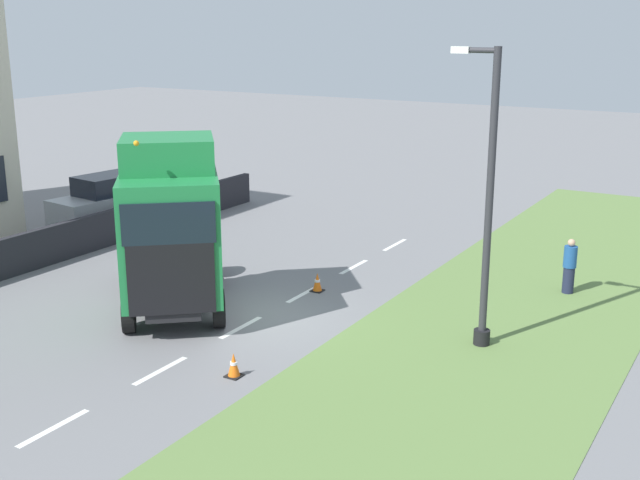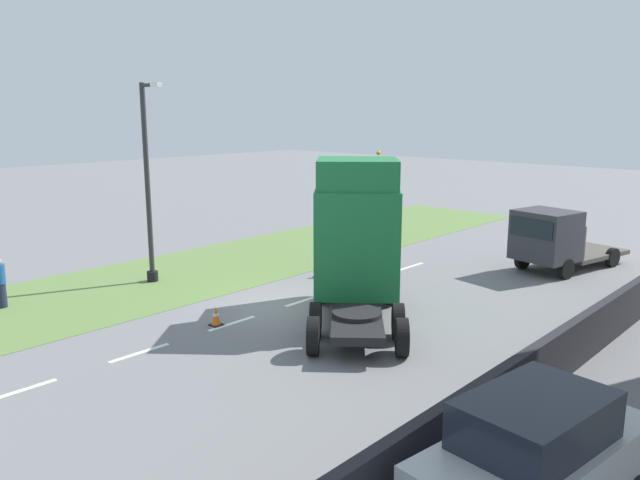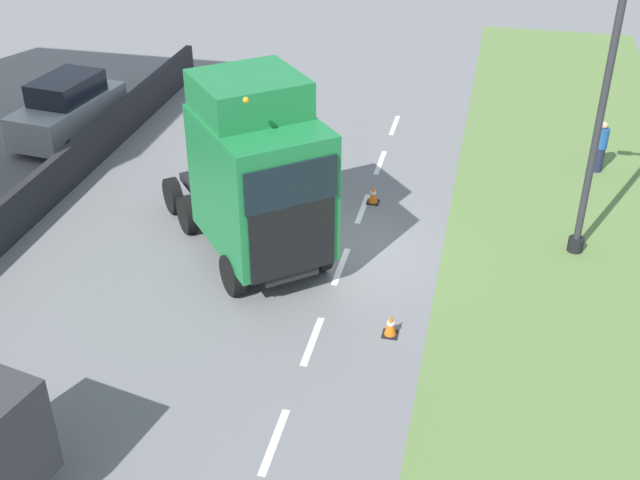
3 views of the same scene
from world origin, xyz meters
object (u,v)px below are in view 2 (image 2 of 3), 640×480
Objects in this scene: lorry_cab at (356,237)px; lamp_post at (149,195)px; flatbed_truck at (553,239)px; traffic_cone_lead at (319,270)px; parked_car at (535,461)px; pedestrian at (0,283)px; traffic_cone_trailing at (216,316)px.

lamp_post is at bearing 156.31° from lorry_cab.
flatbed_truck reaches higher than traffic_cone_lead.
parked_car is 2.75× the size of pedestrian.
lorry_cab is at bearing 58.46° from traffic_cone_trailing.
flatbed_truck is at bearing 55.67° from pedestrian.
lorry_cab is 5.00m from traffic_cone_lead.
parked_car is 17.67m from pedestrian.
lorry_cab is at bearing -32.21° from traffic_cone_lead.
lamp_post is (-16.70, 3.89, 2.28)m from parked_car.
flatbed_truck reaches higher than pedestrian.
lorry_cab is 4.99m from traffic_cone_trailing.
traffic_cone_lead is (-3.80, 2.39, -2.20)m from lorry_cab.
pedestrian is at bearing -150.79° from traffic_cone_trailing.
lorry_cab is 10.78m from parked_car.
traffic_cone_trailing is at bearing 174.92° from parked_car.
lorry_cab is 1.10× the size of flatbed_truck.
pedestrian is (-0.93, -5.18, -2.49)m from lamp_post.
traffic_cone_trailing is at bearing -76.84° from traffic_cone_lead.
lamp_post is 7.03m from traffic_cone_lead.
lamp_post is at bearing 174.11° from parked_car.
pedestrian is (-17.62, -1.29, -0.21)m from parked_car.
lamp_post is (-10.57, -11.65, 1.97)m from flatbed_truck.
traffic_cone_trailing is at bearing -14.67° from lamp_post.
flatbed_truck is at bearing 69.58° from traffic_cone_trailing.
pedestrian is at bearing -100.15° from lamp_post.
lamp_post is 6.61m from traffic_cone_trailing.
traffic_cone_trailing is (-11.02, 2.41, -0.76)m from parked_car.
lamp_post is (-8.02, -2.33, 0.84)m from lorry_cab.
flatbed_truck is (2.55, 9.32, -1.13)m from lorry_cab.
lamp_post is at bearing 59.70° from flatbed_truck.
lamp_post reaches higher than traffic_cone_lead.
traffic_cone_trailing is (-2.34, -3.82, -2.20)m from lorry_cab.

